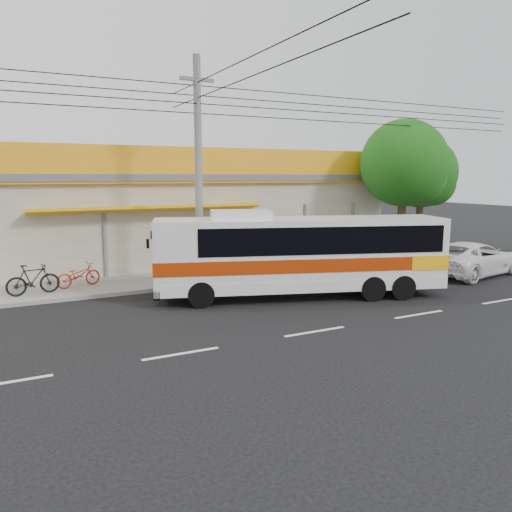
# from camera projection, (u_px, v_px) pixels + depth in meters

# --- Properties ---
(ground) EXTENTS (120.00, 120.00, 0.00)m
(ground) POSITION_uv_depth(u_px,v_px,m) (273.00, 311.00, 16.50)
(ground) COLOR black
(ground) RESTS_ON ground
(sidewalk) EXTENTS (30.00, 3.20, 0.15)m
(sidewalk) POSITION_uv_depth(u_px,v_px,m) (207.00, 277.00, 21.78)
(sidewalk) COLOR gray
(sidewalk) RESTS_ON ground
(lane_markings) EXTENTS (50.00, 0.12, 0.01)m
(lane_markings) POSITION_uv_depth(u_px,v_px,m) (315.00, 332.00, 14.30)
(lane_markings) COLOR silver
(lane_markings) RESTS_ON ground
(storefront_building) EXTENTS (22.60, 9.20, 5.70)m
(storefront_building) POSITION_uv_depth(u_px,v_px,m) (168.00, 217.00, 26.31)
(storefront_building) COLOR gray
(storefront_building) RESTS_ON ground
(coach_bus) EXTENTS (10.65, 5.35, 3.23)m
(coach_bus) POSITION_uv_depth(u_px,v_px,m) (305.00, 251.00, 18.17)
(coach_bus) COLOR silver
(coach_bus) RESTS_ON ground
(motorbike_red) EXTENTS (1.86, 1.14, 0.92)m
(motorbike_red) POSITION_uv_depth(u_px,v_px,m) (78.00, 275.00, 19.37)
(motorbike_red) COLOR #9B190B
(motorbike_red) RESTS_ON sidewalk
(motorbike_dark) EXTENTS (1.92, 0.82, 1.12)m
(motorbike_dark) POSITION_uv_depth(u_px,v_px,m) (33.00, 280.00, 18.06)
(motorbike_dark) COLOR black
(motorbike_dark) RESTS_ON sidewalk
(white_car) EXTENTS (5.75, 3.43, 1.50)m
(white_car) POSITION_uv_depth(u_px,v_px,m) (472.00, 259.00, 22.41)
(white_car) COLOR white
(white_car) RESTS_ON ground
(utility_pole) EXTENTS (34.00, 14.00, 8.85)m
(utility_pole) POSITION_uv_depth(u_px,v_px,m) (197.00, 98.00, 18.61)
(utility_pole) COLOR #60605D
(utility_pole) RESTS_ON ground
(tree_near) EXTENTS (4.37, 4.37, 7.24)m
(tree_near) POSITION_uv_depth(u_px,v_px,m) (407.00, 166.00, 25.09)
(tree_near) COLOR #322314
(tree_near) RESTS_ON ground
(tree_far) EXTENTS (3.99, 3.99, 6.61)m
(tree_far) POSITION_uv_depth(u_px,v_px,m) (424.00, 175.00, 28.42)
(tree_far) COLOR #322314
(tree_far) RESTS_ON ground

